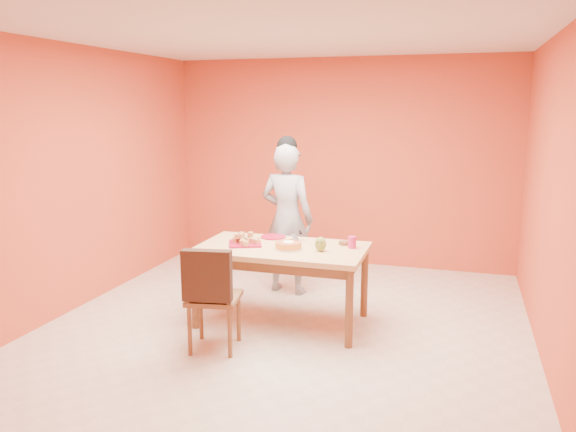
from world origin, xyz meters
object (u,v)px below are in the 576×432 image
(person, at_px, (287,219))
(sponge_cake, at_px, (288,245))
(red_dinner_plate, at_px, (273,237))
(dining_table, at_px, (282,256))
(pastry_platter, at_px, (245,243))
(checker_tin, at_px, (344,243))
(egg_ornament, at_px, (321,244))
(dining_chair, at_px, (213,296))
(magenta_glass, at_px, (352,242))

(person, distance_m, sponge_cake, 1.02)
(red_dinner_plate, bearing_deg, person, 92.61)
(person, bearing_deg, dining_table, 112.28)
(dining_table, relative_size, pastry_platter, 5.23)
(red_dinner_plate, xyz_separation_m, checker_tin, (0.76, -0.08, 0.01))
(person, distance_m, egg_ornament, 1.13)
(checker_tin, bearing_deg, dining_chair, -132.17)
(dining_table, distance_m, magenta_glass, 0.69)
(sponge_cake, bearing_deg, person, 108.08)
(dining_table, bearing_deg, magenta_glass, 12.67)
(magenta_glass, bearing_deg, checker_tin, 132.88)
(magenta_glass, bearing_deg, sponge_cake, -158.25)
(pastry_platter, relative_size, red_dinner_plate, 1.19)
(person, bearing_deg, egg_ornament, 131.36)
(pastry_platter, relative_size, sponge_cake, 1.24)
(person, distance_m, pastry_platter, 0.93)
(magenta_glass, bearing_deg, egg_ornament, -141.60)
(dining_chair, relative_size, person, 0.56)
(dining_table, height_order, sponge_cake, sponge_cake)
(dining_chair, height_order, sponge_cake, dining_chair)
(person, relative_size, red_dinner_plate, 6.58)
(dining_chair, bearing_deg, sponge_cake, 46.45)
(dining_table, relative_size, dining_chair, 1.71)
(person, relative_size, sponge_cake, 6.82)
(dining_chair, distance_m, magenta_glass, 1.41)
(pastry_platter, relative_size, egg_ornament, 2.26)
(dining_table, relative_size, red_dinner_plate, 6.25)
(pastry_platter, xyz_separation_m, sponge_cake, (0.46, -0.06, 0.03))
(dining_chair, bearing_deg, magenta_glass, 31.94)
(sponge_cake, xyz_separation_m, checker_tin, (0.47, 0.33, -0.02))
(dining_table, relative_size, person, 0.95)
(sponge_cake, bearing_deg, dining_chair, -123.54)
(dining_chair, xyz_separation_m, red_dinner_plate, (0.17, 1.10, 0.28))
(sponge_cake, bearing_deg, dining_table, 139.52)
(pastry_platter, xyz_separation_m, checker_tin, (0.93, 0.27, 0.01))
(pastry_platter, height_order, egg_ornament, egg_ornament)
(person, bearing_deg, checker_tin, 148.80)
(person, height_order, egg_ornament, person)
(dining_chair, distance_m, sponge_cake, 0.89)
(dining_table, height_order, egg_ornament, egg_ornament)
(red_dinner_plate, xyz_separation_m, egg_ornament, (0.60, -0.39, 0.06))
(dining_table, xyz_separation_m, pastry_platter, (-0.37, -0.02, 0.10))
(pastry_platter, height_order, red_dinner_plate, pastry_platter)
(pastry_platter, bearing_deg, person, 81.02)
(dining_chair, bearing_deg, pastry_platter, 79.91)
(person, height_order, checker_tin, person)
(dining_table, distance_m, checker_tin, 0.62)
(dining_chair, height_order, magenta_glass, dining_chair)
(person, xyz_separation_m, magenta_glass, (0.88, -0.74, -0.03))
(dining_chair, distance_m, pastry_platter, 0.80)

